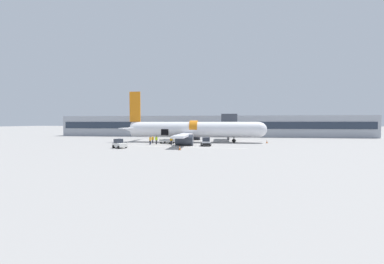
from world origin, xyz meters
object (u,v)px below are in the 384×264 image
Objects in this scene: airplane at (192,130)px; ground_crew_helper at (176,141)px; ground_crew_loader_a at (186,139)px; ground_crew_loader_b at (156,140)px; ground_crew_driver at (171,140)px; baggage_tug_mid at (119,144)px; ground_crew_marshal at (153,139)px; ground_crew_supervisor at (150,140)px; baggage_cart_loading at (168,141)px; baggage_tug_lead at (206,142)px.

ground_crew_helper is at bearing -113.84° from airplane.
ground_crew_loader_a is 3.13m from ground_crew_helper.
ground_crew_loader_b is 0.98× the size of ground_crew_driver.
airplane reaches higher than ground_crew_loader_a.
ground_crew_driver is (3.50, -1.07, 0.02)m from ground_crew_loader_b.
baggage_tug_mid is 1.82× the size of ground_crew_marshal.
ground_crew_helper is at bearing 42.27° from baggage_tug_mid.
baggage_cart_loading is at bearing 40.56° from ground_crew_supervisor.
airplane is 18.27m from baggage_tug_mid.
baggage_tug_lead is at bearing 21.08° from baggage_tug_mid.
baggage_tug_mid is 9.36m from ground_crew_loader_b.
ground_crew_loader_b is 1.04× the size of ground_crew_supervisor.
ground_crew_loader_a reaches higher than baggage_tug_mid.
baggage_tug_mid reaches higher than baggage_cart_loading.
baggage_tug_mid is at bearing -108.01° from ground_crew_marshal.
baggage_cart_loading is at bearing -1.94° from ground_crew_marshal.
ground_crew_loader_a reaches higher than ground_crew_driver.
baggage_tug_lead is 10.97m from ground_crew_loader_b.
ground_crew_loader_b is at bearing -140.44° from baggage_cart_loading.
baggage_tug_lead is 9.52m from baggage_cart_loading.
baggage_tug_lead is at bearing -18.56° from ground_crew_helper.
airplane is 9.27m from ground_crew_loader_b.
baggage_tug_mid is at bearing -116.29° from ground_crew_supervisor.
baggage_tug_lead is at bearing -11.75° from ground_crew_loader_b.
ground_crew_driver is 4.56m from ground_crew_supervisor.
ground_crew_loader_a is (10.61, 10.69, 0.27)m from baggage_tug_mid.
ground_crew_supervisor is (3.55, 7.18, 0.21)m from baggage_tug_mid.
airplane is 7.97m from ground_crew_driver.
ground_crew_marshal is at bearing 149.12° from ground_crew_driver.
ground_crew_marshal is (-1.36, 1.83, -0.07)m from ground_crew_loader_b.
ground_crew_driver is at bearing -30.88° from ground_crew_marshal.
ground_crew_driver is 1.28m from ground_crew_helper.
baggage_cart_loading is at bearing 141.02° from ground_crew_helper.
baggage_tug_lead is 1.90× the size of ground_crew_supervisor.
airplane reaches higher than ground_crew_loader_b.
baggage_tug_mid is 1.75× the size of ground_crew_supervisor.
ground_crew_loader_b is 1.43m from ground_crew_supervisor.
baggage_tug_lead is 6.72m from ground_crew_loader_a.
airplane is at bearing 40.67° from baggage_cart_loading.
baggage_tug_lead is 1.77× the size of ground_crew_loader_a.
ground_crew_driver is at bearing -128.07° from ground_crew_helper.
baggage_tug_mid is 1.63× the size of ground_crew_loader_a.
baggage_tug_mid is 1.65× the size of ground_crew_driver.
baggage_tug_lead is 6.81m from ground_crew_helper.
baggage_tug_lead is at bearing -64.67° from airplane.
ground_crew_driver is (8.10, 7.08, 0.26)m from baggage_tug_mid.
ground_crew_helper is at bearing -18.61° from ground_crew_marshal.
baggage_tug_lead is (3.83, -8.10, -2.19)m from airplane.
ground_crew_supervisor is 1.04× the size of ground_crew_marshal.
ground_crew_driver is at bearing -1.29° from ground_crew_supervisor.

